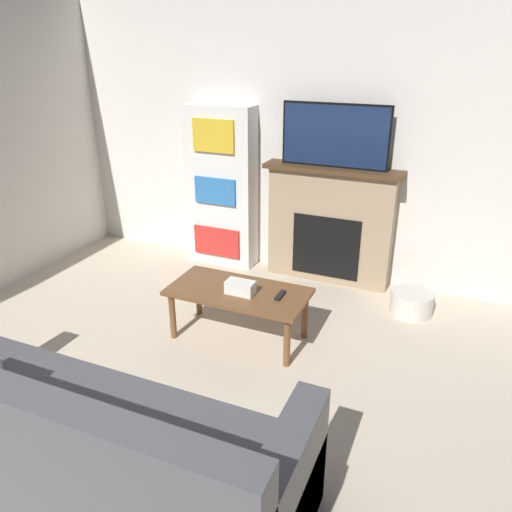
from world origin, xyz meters
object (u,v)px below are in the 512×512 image
at_px(bookshelf, 221,188).
at_px(storage_basket, 412,302).
at_px(couch, 64,445).
at_px(fireplace, 330,225).
at_px(coffee_table, 239,296).
at_px(tv, 335,136).

distance_m(bookshelf, storage_basket, 2.16).
bearing_deg(storage_basket, couch, -117.98).
distance_m(fireplace, coffee_table, 1.39).
bearing_deg(couch, bookshelf, 101.44).
bearing_deg(couch, tv, 79.76).
bearing_deg(fireplace, bookshelf, -178.86).
bearing_deg(couch, coffee_table, 83.62).
bearing_deg(bookshelf, coffee_table, -58.58).
bearing_deg(tv, fireplace, 90.00).
relative_size(couch, coffee_table, 2.29).
bearing_deg(storage_basket, tv, 157.89).
bearing_deg(couch, fireplace, 79.83).
xyz_separation_m(fireplace, storage_basket, (0.87, -0.37, -0.47)).
bearing_deg(bookshelf, tv, 0.15).
xyz_separation_m(tv, coffee_table, (-0.35, -1.31, -1.05)).
distance_m(coffee_table, bookshelf, 1.59).
distance_m(tv, bookshelf, 1.30).
relative_size(fireplace, tv, 1.31).
distance_m(fireplace, storage_basket, 1.05).
xyz_separation_m(coffee_table, storage_basket, (1.22, 0.95, -0.27)).
height_order(fireplace, storage_basket, fireplace).
xyz_separation_m(fireplace, bookshelf, (-1.15, -0.02, 0.24)).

